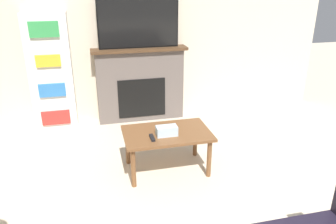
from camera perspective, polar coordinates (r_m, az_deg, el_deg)
wall_back at (r=4.86m, az=-3.56°, el=14.56°), size 5.47×0.06×2.70m
fireplace at (r=4.86m, az=-4.83°, el=4.85°), size 1.36×0.28×1.09m
tv at (r=4.66m, az=-5.15°, el=15.09°), size 1.12×0.03×0.67m
coffee_table at (r=3.54m, az=-0.19°, el=-4.43°), size 0.93×0.59×0.46m
tissue_box at (r=3.43m, az=-0.23°, el=-3.29°), size 0.22×0.12×0.10m
remote_control at (r=3.38m, az=-2.79°, el=-4.49°), size 0.04×0.15×0.02m
bookshelf at (r=4.75m, az=-19.69°, el=6.40°), size 0.56×0.29×1.60m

